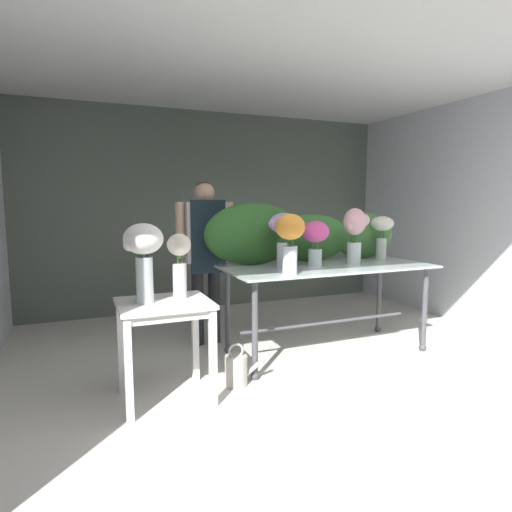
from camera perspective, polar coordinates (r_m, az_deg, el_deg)
The scene contains 16 objects.
ground_plane at distance 4.37m, azimuth 2.19°, elevation -12.15°, with size 8.60×8.60×0.00m, color silver.
wall_back at distance 5.96m, azimuth -5.72°, elevation 5.88°, with size 5.08×0.12×2.63m, color slate.
wall_right at distance 5.69m, azimuth 26.29°, elevation 5.11°, with size 0.12×4.03×2.63m, color silver.
ceiling_slab at distance 4.30m, azimuth 2.38°, elevation 23.92°, with size 5.20×4.03×0.12m, color silver.
display_table_glass at distance 4.16m, azimuth 9.42°, elevation -3.00°, with size 1.98×0.88×0.85m.
side_table_white at distance 3.22m, azimuth -12.02°, elevation -7.76°, with size 0.66×0.57×0.74m.
florist at distance 4.34m, azimuth -6.70°, elevation 1.42°, with size 0.59×0.24×1.65m.
foliage_backdrop at distance 4.34m, azimuth 6.42°, elevation 2.71°, with size 2.12×0.24×0.59m.
vase_blush_hydrangea at distance 4.27m, azimuth 12.98°, elevation 3.30°, with size 0.25×0.22×0.54m.
vase_sunset_roses at distance 3.55m, azimuth 4.51°, elevation 2.57°, with size 0.25×0.25×0.50m.
vase_lilac_tulips at distance 3.91m, azimuth 3.60°, elevation 3.20°, with size 0.29×0.26×0.50m.
vase_fuchsia_stock at distance 4.04m, azimuth 7.86°, elevation 2.41°, with size 0.25×0.25×0.42m.
vase_ivory_anemones at distance 4.63m, azimuth 16.30°, elevation 3.14°, with size 0.24×0.24×0.45m.
vase_white_roses_tall at distance 3.11m, azimuth -14.69°, elevation 0.60°, with size 0.28×0.28×0.56m.
vase_cream_lisianthus_tall at distance 3.22m, azimuth -10.16°, elevation -0.58°, with size 0.18×0.17×0.48m.
watering_can at distance 3.53m, azimuth -2.57°, elevation -14.77°, with size 0.35×0.18×0.34m.
Camera 1 is at (-1.74, -1.78, 1.45)m, focal length 30.25 mm.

